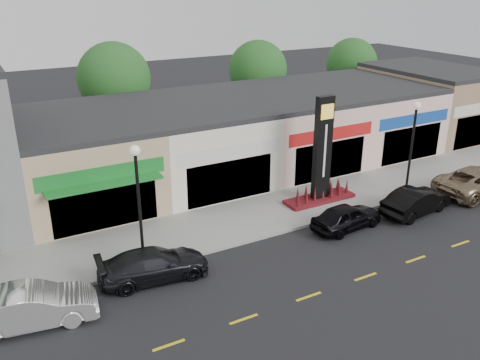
{
  "coord_description": "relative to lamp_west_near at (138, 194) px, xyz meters",
  "views": [
    {
      "loc": [
        -13.76,
        -16.71,
        11.91
      ],
      "look_at": [
        -2.28,
        4.0,
        2.48
      ],
      "focal_mm": 38.0,
      "sensor_mm": 36.0,
      "label": 1
    }
  ],
  "objects": [
    {
      "name": "shop_cream",
      "position": [
        6.5,
        8.97,
        -1.08
      ],
      "size": [
        7.0,
        10.01,
        4.8
      ],
      "color": "silver",
      "rests_on": "ground"
    },
    {
      "name": "shop_tan",
      "position": [
        27.5,
        8.98,
        -0.83
      ],
      "size": [
        7.0,
        10.01,
        5.3
      ],
      "color": "#876F4F",
      "rests_on": "ground"
    },
    {
      "name": "pylon_sign",
      "position": [
        11.0,
        1.7,
        -1.2
      ],
      "size": [
        4.2,
        1.3,
        6.0
      ],
      "color": "#520E1E",
      "rests_on": "sidewalk"
    },
    {
      "name": "car_black_conv",
      "position": [
        14.68,
        -1.97,
        -2.75
      ],
      "size": [
        2.11,
        4.57,
        1.45
      ],
      "primitive_type": "imported",
      "rotation": [
        0.0,
        0.0,
        1.71
      ],
      "color": "black",
      "rests_on": "ground"
    },
    {
      "name": "ground",
      "position": [
        8.0,
        -2.5,
        -3.48
      ],
      "size": [
        120.0,
        120.0,
        0.0
      ],
      "primitive_type": "plane",
      "color": "black",
      "rests_on": "ground"
    },
    {
      "name": "shop_pink_w",
      "position": [
        13.5,
        8.97,
        -1.08
      ],
      "size": [
        7.0,
        10.01,
        4.8
      ],
      "color": "beige",
      "rests_on": "ground"
    },
    {
      "name": "lamp_west_near",
      "position": [
        0.0,
        0.0,
        0.0
      ],
      "size": [
        0.44,
        0.44,
        5.47
      ],
      "color": "black",
      "rests_on": "sidewalk"
    },
    {
      "name": "tree_rear_mid",
      "position": [
        16.0,
        17.0,
        1.41
      ],
      "size": [
        4.8,
        4.8,
        7.29
      ],
      "color": "#382619",
      "rests_on": "ground"
    },
    {
      "name": "car_white_van",
      "position": [
        -4.92,
        -1.99,
        -2.71
      ],
      "size": [
        2.28,
        4.83,
        1.53
      ],
      "primitive_type": "imported",
      "rotation": [
        0.0,
        0.0,
        1.42
      ],
      "color": "white",
      "rests_on": "ground"
    },
    {
      "name": "shop_pink_e",
      "position": [
        20.5,
        8.97,
        -1.08
      ],
      "size": [
        7.0,
        10.01,
        4.8
      ],
      "color": "beige",
      "rests_on": "ground"
    },
    {
      "name": "tree_rear_east",
      "position": [
        26.0,
        17.0,
        1.15
      ],
      "size": [
        4.6,
        4.6,
        6.94
      ],
      "color": "#382619",
      "rests_on": "ground"
    },
    {
      "name": "sidewalk",
      "position": [
        8.0,
        1.85,
        -3.4
      ],
      "size": [
        52.0,
        4.3,
        0.15
      ],
      "primitive_type": "cube",
      "color": "gray",
      "rests_on": "ground"
    },
    {
      "name": "car_gold_suv",
      "position": [
        20.07,
        -1.77,
        -2.67
      ],
      "size": [
        2.7,
        5.79,
        1.6
      ],
      "primitive_type": "imported",
      "rotation": [
        0.0,
        0.0,
        1.58
      ],
      "color": "#8E785A",
      "rests_on": "ground"
    },
    {
      "name": "car_black_sedan",
      "position": [
        10.22,
        -1.55,
        -2.81
      ],
      "size": [
        1.91,
        4.05,
        1.34
      ],
      "primitive_type": "imported",
      "rotation": [
        0.0,
        0.0,
        1.66
      ],
      "color": "black",
      "rests_on": "ground"
    },
    {
      "name": "car_dark_sedan",
      "position": [
        0.04,
        -1.24,
        -2.8
      ],
      "size": [
        2.36,
        4.84,
        1.36
      ],
      "primitive_type": "imported",
      "rotation": [
        0.0,
        0.0,
        1.47
      ],
      "color": "black",
      "rests_on": "ground"
    },
    {
      "name": "curb",
      "position": [
        8.0,
        -0.4,
        -3.4
      ],
      "size": [
        52.0,
        0.2,
        0.15
      ],
      "primitive_type": "cube",
      "color": "gray",
      "rests_on": "ground"
    },
    {
      "name": "shop_beige",
      "position": [
        -0.5,
        8.96,
        -1.08
      ],
      "size": [
        7.0,
        10.85,
        4.8
      ],
      "color": "tan",
      "rests_on": "ground"
    },
    {
      "name": "tree_rear_west",
      "position": [
        4.0,
        17.0,
        1.74
      ],
      "size": [
        5.2,
        5.2,
        7.83
      ],
      "color": "#382619",
      "rests_on": "ground"
    },
    {
      "name": "lamp_east_near",
      "position": [
        16.0,
        0.0,
        0.0
      ],
      "size": [
        0.44,
        0.44,
        5.47
      ],
      "color": "black",
      "rests_on": "sidewalk"
    }
  ]
}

